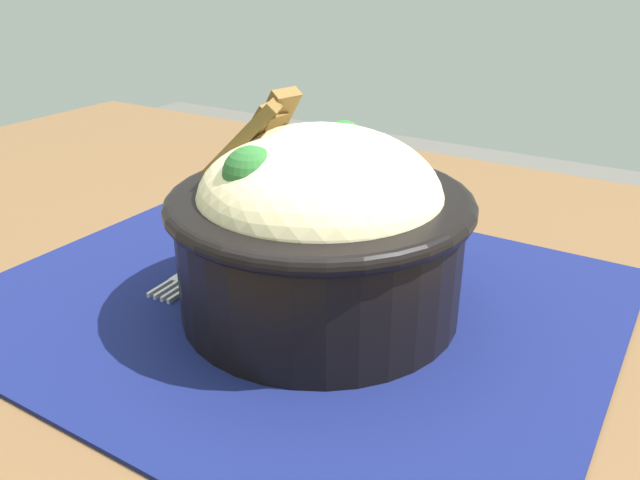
% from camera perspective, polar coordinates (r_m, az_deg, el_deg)
% --- Properties ---
extents(table, '(1.20, 0.76, 0.75)m').
position_cam_1_polar(table, '(0.51, -3.75, -11.71)').
color(table, brown).
rests_on(table, ground_plane).
extents(placemat, '(0.42, 0.35, 0.00)m').
position_cam_1_polar(placemat, '(0.45, -2.28, -5.18)').
color(placemat, '#11194C').
rests_on(placemat, table).
extents(bowl, '(0.20, 0.20, 0.14)m').
position_cam_1_polar(bowl, '(0.41, -0.07, 1.27)').
color(bowl, black).
rests_on(bowl, placemat).
extents(fork, '(0.02, 0.13, 0.00)m').
position_cam_1_polar(fork, '(0.50, -9.66, -2.19)').
color(fork, '#B2B2B2').
rests_on(fork, placemat).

